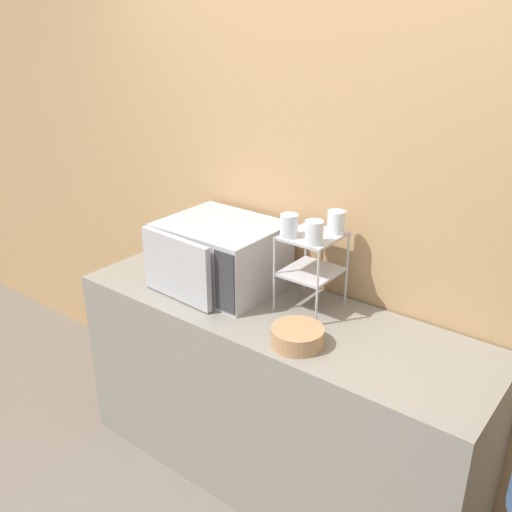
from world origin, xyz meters
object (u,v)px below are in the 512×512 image
dish_rack (312,256)px  glass_back_right (336,222)px  glass_front_left (289,226)px  bowl (297,337)px  microwave (219,255)px  glass_front_right (314,232)px

dish_rack → glass_back_right: glass_back_right is taller
glass_front_left → bowl: 0.46m
glass_front_left → bowl: (0.19, -0.21, -0.35)m
glass_front_left → bowl: bearing=-47.3°
microwave → bowl: microwave is taller
glass_front_right → bowl: glass_front_right is taller
dish_rack → glass_front_right: bearing=-54.8°
microwave → glass_back_right: size_ratio=5.44×
glass_front_left → glass_front_right: size_ratio=1.00×
glass_back_right → glass_front_right: 0.16m
glass_front_right → glass_back_right: bearing=87.3°
dish_rack → glass_back_right: size_ratio=3.52×
dish_rack → microwave: bearing=-170.3°
microwave → dish_rack: bearing=9.7°
glass_front_left → glass_back_right: 0.20m
dish_rack → bowl: 0.38m
dish_rack → glass_front_left: (-0.07, -0.08, 0.15)m
glass_back_right → microwave: bearing=-163.5°
bowl → glass_front_right: bearing=109.0°
glass_front_left → microwave: bearing=179.8°
microwave → bowl: bearing=-20.0°
microwave → glass_front_right: 0.56m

